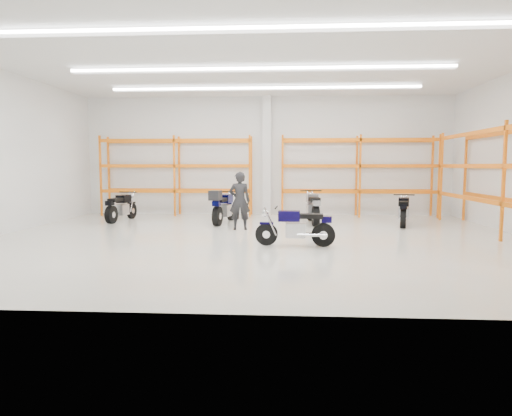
# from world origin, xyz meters

# --- Properties ---
(ground) EXTENTS (14.00, 14.00, 0.00)m
(ground) POSITION_xyz_m (0.00, 0.00, 0.00)
(ground) COLOR silver
(ground) RESTS_ON ground
(room_shell) EXTENTS (14.02, 12.02, 4.51)m
(room_shell) POSITION_xyz_m (0.00, 0.03, 3.28)
(room_shell) COLOR silver
(room_shell) RESTS_ON ground
(motorcycle_main) EXTENTS (1.88, 0.62, 0.92)m
(motorcycle_main) POSITION_xyz_m (1.01, -0.97, 0.43)
(motorcycle_main) COLOR black
(motorcycle_main) RESTS_ON ground
(motorcycle_back_a) EXTENTS (0.70, 1.99, 0.98)m
(motorcycle_back_a) POSITION_xyz_m (-4.87, 3.42, 0.46)
(motorcycle_back_a) COLOR black
(motorcycle_back_a) RESTS_ON ground
(motorcycle_back_b) EXTENTS (0.79, 2.18, 1.12)m
(motorcycle_back_b) POSITION_xyz_m (-1.33, 3.00, 0.54)
(motorcycle_back_b) COLOR black
(motorcycle_back_b) RESTS_ON ground
(motorcycle_back_c) EXTENTS (0.72, 2.17, 1.06)m
(motorcycle_back_c) POSITION_xyz_m (1.60, 3.17, 0.50)
(motorcycle_back_c) COLOR black
(motorcycle_back_c) RESTS_ON ground
(motorcycle_back_d) EXTENTS (0.81, 1.92, 0.96)m
(motorcycle_back_d) POSITION_xyz_m (4.41, 2.86, 0.45)
(motorcycle_back_d) COLOR black
(motorcycle_back_d) RESTS_ON ground
(standing_man) EXTENTS (0.65, 0.45, 1.71)m
(standing_man) POSITION_xyz_m (-0.64, 1.66, 0.86)
(standing_man) COLOR black
(standing_man) RESTS_ON ground
(structural_column) EXTENTS (0.32, 0.32, 4.50)m
(structural_column) POSITION_xyz_m (0.00, 5.82, 2.25)
(structural_column) COLOR white
(structural_column) RESTS_ON ground
(pallet_racking_back_left) EXTENTS (5.67, 0.87, 3.00)m
(pallet_racking_back_left) POSITION_xyz_m (-3.40, 5.48, 1.79)
(pallet_racking_back_left) COLOR #FF5E0C
(pallet_racking_back_left) RESTS_ON ground
(pallet_racking_back_right) EXTENTS (5.67, 0.87, 3.00)m
(pallet_racking_back_right) POSITION_xyz_m (3.40, 5.48, 1.79)
(pallet_racking_back_right) COLOR #FF5E0C
(pallet_racking_back_right) RESTS_ON ground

